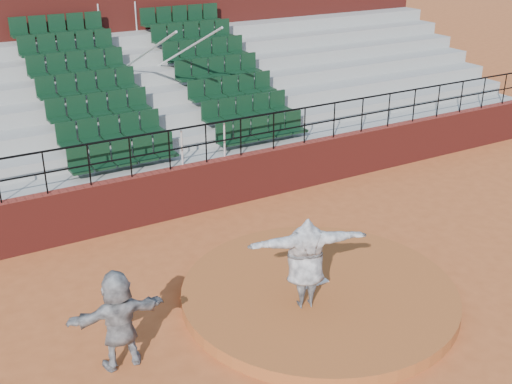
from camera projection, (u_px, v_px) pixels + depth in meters
ground at (319, 298)px, 12.89m from camera, size 90.00×90.00×0.00m
pitchers_mound at (319, 293)px, 12.84m from camera, size 5.50×5.50×0.25m
pitching_rubber at (315, 284)px, 12.90m from camera, size 0.60×0.15×0.03m
boundary_wall at (207, 186)px, 16.60m from camera, size 24.00×0.30×1.30m
wall_railing at (206, 135)px, 16.05m from camera, size 24.04×0.05×1.03m
seating_deck at (153, 121)px, 19.18m from camera, size 24.00×5.97×4.63m
press_box_facade at (104, 30)px, 21.48m from camera, size 24.00×3.00×7.10m
pitcher at (306, 262)px, 11.88m from camera, size 2.32×1.27×1.83m
fielder at (119, 320)px, 10.66m from camera, size 1.70×0.65×1.80m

